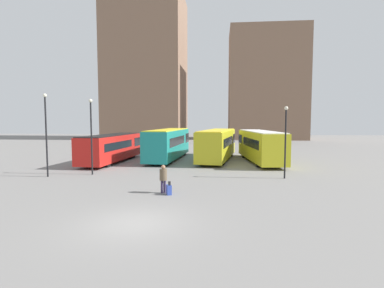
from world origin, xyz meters
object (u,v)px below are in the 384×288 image
Objects in this scene: bus_3 at (260,145)px; traveler at (163,176)px; lamp_post_2 at (91,131)px; lamp_post_0 at (46,129)px; bus_1 at (169,143)px; lamp_post_1 at (286,136)px; bus_0 at (112,147)px; suitcase at (169,190)px; bus_2 at (218,144)px.

traveler is at bearing 146.04° from bus_3.
lamp_post_0 is at bearing -157.75° from lamp_post_2.
bus_1 reaches higher than bus_3.
lamp_post_0 is 1.18× the size of lamp_post_1.
lamp_post_0 is 3.23m from lamp_post_2.
bus_1 is at bearing -58.66° from bus_0.
lamp_post_0 is (-17.16, -10.01, 1.91)m from bus_3.
bus_0 reaches higher than suitcase.
bus_0 is at bearing 77.04° from lamp_post_0.
bus_2 is 1.88× the size of lamp_post_0.
bus_1 is at bearing -10.51° from suitcase.
bus_3 is at bearing -46.21° from suitcase.
suitcase is 0.14× the size of lamp_post_2.
bus_1 is 14.78× the size of suitcase.
traveler is (2.40, -15.48, -0.80)m from bus_1.
lamp_post_0 is 17.86m from lamp_post_1.
bus_2 is 2.23× the size of lamp_post_1.
bus_2 is 1.99× the size of lamp_post_2.
bus_0 is 17.58m from lamp_post_1.
lamp_post_1 is at bearing -0.70° from lamp_post_2.
lamp_post_2 reaches higher than suitcase.
lamp_post_0 is (-9.75, 4.22, 2.66)m from traveler.
lamp_post_0 is at bearing 113.78° from bus_3.
traveler is 9.04m from lamp_post_2.
traveler is (-3.01, -15.30, -0.79)m from bus_2.
bus_3 reaches higher than bus_0.
lamp_post_1 is (5.06, -10.03, 1.37)m from bus_2.
lamp_post_1 is at bearing 3.34° from lamp_post_0.
suitcase is 11.62m from lamp_post_0.
bus_1 is 14.69m from lamp_post_1.
suitcase is at bearing -38.92° from lamp_post_2.
bus_2 is 7.07× the size of traveler.
lamp_post_1 is (15.89, -7.35, 1.60)m from bus_0.
bus_1 is 5.42m from bus_2.
bus_1 is at bearing 135.71° from lamp_post_1.
bus_3 is 1.83× the size of lamp_post_0.
lamp_post_0 reaches higher than bus_0.
bus_0 is 8.86m from lamp_post_0.
bus_1 is 15.68m from traveler.
bus_1 is 1.89× the size of lamp_post_0.
lamp_post_1 is (0.67, -8.97, 1.40)m from bus_3.
bus_2 is at bearing -31.67° from traveler.
lamp_post_1 is 14.84m from lamp_post_2.
bus_0 is at bearing 98.38° from lamp_post_2.
bus_1 is at bearing 96.27° from bus_2.
bus_1 is at bearing -11.71° from traveler.
bus_1 reaches higher than bus_2.
lamp_post_1 is (17.83, 1.04, -0.51)m from lamp_post_0.
bus_1 is (5.42, 2.87, 0.25)m from bus_0.
lamp_post_0 is 1.06× the size of lamp_post_2.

